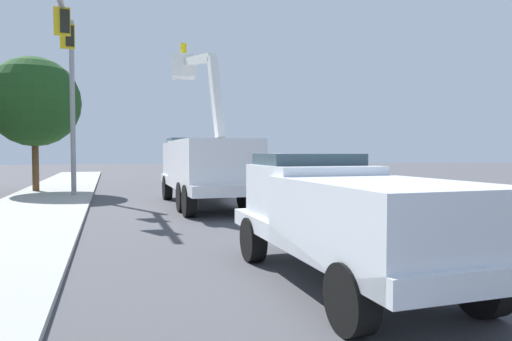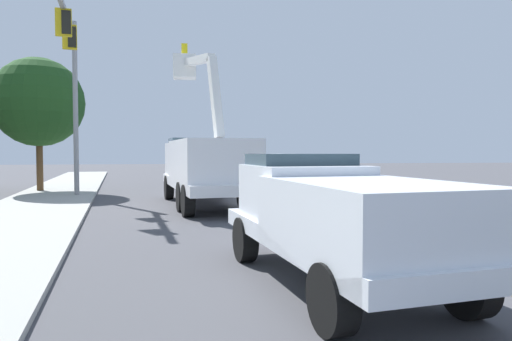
% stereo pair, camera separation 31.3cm
% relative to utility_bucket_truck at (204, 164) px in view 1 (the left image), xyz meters
% --- Properties ---
extents(ground, '(120.00, 120.00, 0.00)m').
position_rel_utility_bucket_truck_xyz_m(ground, '(0.30, -2.25, -1.60)').
color(ground, '#47474C').
extents(sidewalk_far_side, '(59.91, 11.99, 0.12)m').
position_rel_utility_bucket_truck_xyz_m(sidewalk_far_side, '(-0.87, 6.01, -1.54)').
color(sidewalk_far_side, '#9E9E99').
rests_on(sidewalk_far_side, ground).
extents(lane_centre_stripe, '(49.53, 7.18, 0.01)m').
position_rel_utility_bucket_truck_xyz_m(lane_centre_stripe, '(0.30, -2.25, -1.60)').
color(lane_centre_stripe, yellow).
rests_on(lane_centre_stripe, ground).
extents(utility_bucket_truck, '(8.47, 3.63, 6.39)m').
position_rel_utility_bucket_truck_xyz_m(utility_bucket_truck, '(0.00, 0.00, 0.00)').
color(utility_bucket_truck, white).
rests_on(utility_bucket_truck, ground).
extents(service_pickup_truck, '(5.84, 2.87, 2.06)m').
position_rel_utility_bucket_truck_xyz_m(service_pickup_truck, '(-10.99, -1.57, -0.48)').
color(service_pickup_truck, white).
rests_on(service_pickup_truck, ground).
extents(passing_minivan, '(5.02, 2.56, 1.69)m').
position_rel_utility_bucket_truck_xyz_m(passing_minivan, '(7.59, -3.88, -0.63)').
color(passing_minivan, navy).
rests_on(passing_minivan, ground).
extents(traffic_cone_mid_front, '(0.40, 0.40, 0.79)m').
position_rel_utility_bucket_truck_xyz_m(traffic_cone_mid_front, '(-5.39, -2.97, -1.21)').
color(traffic_cone_mid_front, black).
rests_on(traffic_cone_mid_front, ground).
extents(traffic_cone_mid_rear, '(0.40, 0.40, 0.72)m').
position_rel_utility_bucket_truck_xyz_m(traffic_cone_mid_rear, '(4.36, -1.24, -1.25)').
color(traffic_cone_mid_rear, black).
rests_on(traffic_cone_mid_rear, ground).
extents(traffic_signal_mast, '(5.58, 1.02, 8.01)m').
position_rel_utility_bucket_truck_xyz_m(traffic_signal_mast, '(2.56, 5.47, 3.88)').
color(traffic_signal_mast, gray).
rests_on(traffic_signal_mast, ground).
extents(street_tree_right, '(4.49, 4.49, 6.85)m').
position_rel_utility_bucket_truck_xyz_m(street_tree_right, '(6.75, 8.09, 2.99)').
color(street_tree_right, brown).
rests_on(street_tree_right, ground).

